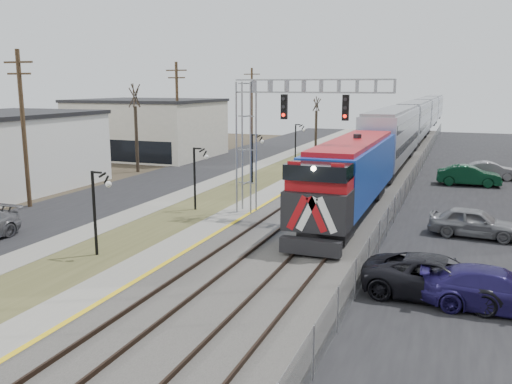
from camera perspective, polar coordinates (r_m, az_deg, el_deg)
The scene contains 19 objects.
street_west at distance 44.19m, azimuth -10.94°, elevation 0.84°, with size 7.00×120.00×0.04m, color black.
sidewalk at distance 42.02m, azimuth -5.71°, elevation 0.48°, with size 2.00×120.00×0.08m, color gray.
grass_median at distance 40.79m, azimuth -1.93°, elevation 0.19°, with size 4.00×120.00×0.06m, color #484927.
platform at distance 39.73m, azimuth 2.07°, elevation 0.03°, with size 2.00×120.00×0.24m, color gray.
ballast_bed at distance 38.46m, azimuth 9.14°, elevation -0.51°, with size 8.00×120.00×0.20m, color #595651.
platform_edge at distance 39.44m, azimuth 3.28°, elevation 0.12°, with size 0.24×120.00×0.01m, color gold.
track_near at distance 38.86m, azimuth 6.26°, elevation -0.05°, with size 1.58×120.00×0.15m.
track_far at distance 38.16m, azimuth 11.35°, elevation -0.41°, with size 1.58×120.00×0.15m.
train at distance 78.90m, azimuth 16.53°, elevation 7.20°, with size 3.00×108.65×5.33m.
signal_gantry at distance 31.71m, azimuth 1.86°, elevation 7.18°, with size 9.00×1.07×8.15m.
lampposts at distance 26.12m, azimuth -16.25°, elevation -2.11°, with size 0.14×62.14×4.00m.
utility_poles at distance 37.52m, azimuth -23.26°, elevation 6.00°, with size 0.28×80.28×10.00m.
fence at distance 37.73m, azimuth 15.42°, elevation 0.08°, with size 0.04×120.00×1.60m, color gray.
bare_trees at distance 47.72m, azimuth -9.79°, elevation 4.89°, with size 12.30×42.30×5.95m.
car_lot_c at distance 21.30m, azimuth 18.75°, elevation -8.70°, with size 2.57×5.57×1.55m, color black.
car_lot_d at distance 20.97m, azimuth 23.96°, elevation -9.50°, with size 2.08×5.12×1.48m, color #1D164E.
car_lot_e at distance 30.35m, azimuth 21.97°, elevation -3.05°, with size 1.82×4.51×1.54m, color slate.
car_lot_f at distance 45.73m, azimuth 21.48°, elevation 1.58°, with size 1.67×4.80×1.58m, color #0A361E.
car_lot_g at distance 49.44m, azimuth 23.42°, elevation 2.04°, with size 1.54×4.43×1.46m, color gray.
Camera 1 is at (11.48, -1.93, 7.80)m, focal length 38.00 mm.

